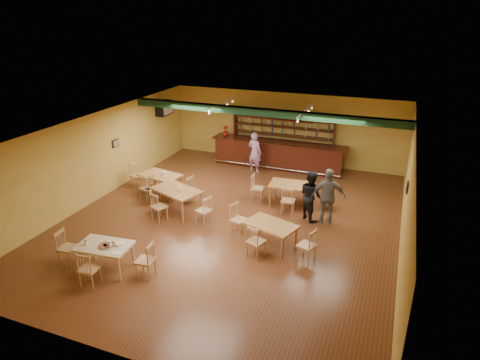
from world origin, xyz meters
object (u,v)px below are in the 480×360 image
at_px(bar_counter, 278,155).
at_px(patron_right_a, 311,195).
at_px(dining_table_d, 271,235).
at_px(patron_bar, 255,152).
at_px(dining_table_a, 161,184).
at_px(dining_table_c, 177,201).
at_px(near_table, 105,257).
at_px(dining_table_b, 292,194).

distance_m(bar_counter, patron_right_a, 4.74).
xyz_separation_m(dining_table_d, patron_bar, (-2.38, 5.39, 0.48)).
bearing_deg(dining_table_a, patron_right_a, 11.22).
distance_m(dining_table_a, dining_table_c, 1.69).
xyz_separation_m(dining_table_d, near_table, (-3.57, -2.62, 0.01)).
relative_size(dining_table_d, patron_right_a, 0.87).
bearing_deg(bar_counter, near_table, -102.38).
bearing_deg(patron_bar, dining_table_a, 68.70).
xyz_separation_m(bar_counter, patron_right_a, (2.28, -4.14, 0.24)).
bearing_deg(dining_table_c, dining_table_a, 158.80).
bearing_deg(dining_table_b, patron_right_a, -49.38).
relative_size(bar_counter, patron_right_a, 3.53).
bearing_deg(patron_right_a, dining_table_b, -3.58).
distance_m(dining_table_c, patron_right_a, 4.32).
distance_m(dining_table_b, dining_table_d, 2.88).
distance_m(bar_counter, dining_table_d, 6.43).
bearing_deg(patron_bar, dining_table_c, 90.26).
bearing_deg(dining_table_d, patron_bar, 131.73).
bearing_deg(patron_right_a, patron_bar, -6.22).
xyz_separation_m(near_table, patron_bar, (1.19, 8.01, 0.48)).
height_order(dining_table_a, patron_bar, patron_bar).
bearing_deg(patron_right_a, dining_table_d, 114.05).
distance_m(dining_table_a, near_table, 4.84).
bearing_deg(dining_table_c, bar_counter, 90.21).
bearing_deg(dining_table_d, dining_table_a, 174.50).
height_order(dining_table_b, patron_bar, patron_bar).
height_order(dining_table_a, patron_right_a, patron_right_a).
bearing_deg(near_table, bar_counter, 71.95).
bearing_deg(bar_counter, dining_table_a, -127.18).
height_order(dining_table_b, near_table, dining_table_b).
distance_m(dining_table_a, dining_table_b, 4.69).
distance_m(dining_table_b, dining_table_c, 3.86).
relative_size(dining_table_b, near_table, 1.13).
height_order(dining_table_b, dining_table_c, dining_table_c).
bearing_deg(dining_table_d, bar_counter, 122.61).
bearing_deg(bar_counter, dining_table_d, -75.32).
xyz_separation_m(dining_table_b, patron_right_a, (0.80, -0.80, 0.43)).
bearing_deg(dining_table_b, dining_table_a, -174.52).
distance_m(dining_table_a, dining_table_d, 5.20).
relative_size(bar_counter, dining_table_d, 4.04).
distance_m(dining_table_a, patron_bar, 4.12).
bearing_deg(dining_table_a, dining_table_b, 21.05).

